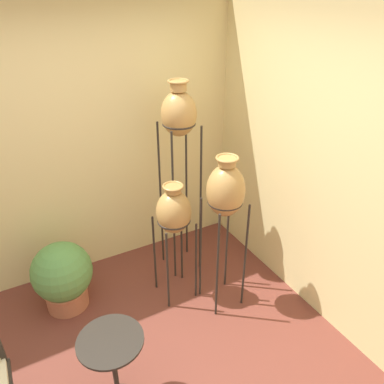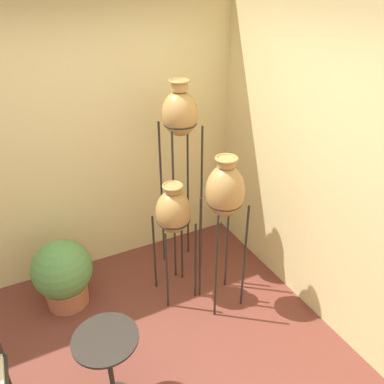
{
  "view_description": "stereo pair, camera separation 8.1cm",
  "coord_description": "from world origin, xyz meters",
  "px_view_note": "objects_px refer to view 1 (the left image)",
  "views": [
    {
      "loc": [
        -0.57,
        -1.67,
        2.63
      ],
      "look_at": [
        0.8,
        0.83,
        1.05
      ],
      "focal_mm": 35.0,
      "sensor_mm": 36.0,
      "label": 1
    },
    {
      "loc": [
        -0.5,
        -1.71,
        2.63
      ],
      "look_at": [
        0.8,
        0.83,
        1.05
      ],
      "focal_mm": 35.0,
      "sensor_mm": 36.0,
      "label": 2
    }
  ],
  "objects_px": {
    "vase_stand_short": "(174,213)",
    "side_table": "(113,359)",
    "potted_plant": "(63,276)",
    "vase_stand_tall": "(179,118)",
    "vase_stand_medium": "(226,192)"
  },
  "relations": [
    {
      "from": "vase_stand_short",
      "to": "side_table",
      "type": "distance_m",
      "value": 1.25
    },
    {
      "from": "vase_stand_short",
      "to": "potted_plant",
      "type": "xyz_separation_m",
      "value": [
        -0.96,
        0.33,
        -0.56
      ]
    },
    {
      "from": "vase_stand_tall",
      "to": "side_table",
      "type": "relative_size",
      "value": 2.97
    },
    {
      "from": "vase_stand_medium",
      "to": "side_table",
      "type": "bearing_deg",
      "value": -156.67
    },
    {
      "from": "vase_stand_tall",
      "to": "vase_stand_short",
      "type": "relative_size",
      "value": 1.65
    },
    {
      "from": "vase_stand_short",
      "to": "side_table",
      "type": "height_order",
      "value": "vase_stand_short"
    },
    {
      "from": "side_table",
      "to": "vase_stand_tall",
      "type": "bearing_deg",
      "value": 46.4
    },
    {
      "from": "vase_stand_tall",
      "to": "vase_stand_short",
      "type": "distance_m",
      "value": 0.83
    },
    {
      "from": "vase_stand_short",
      "to": "potted_plant",
      "type": "height_order",
      "value": "vase_stand_short"
    },
    {
      "from": "vase_stand_tall",
      "to": "vase_stand_medium",
      "type": "bearing_deg",
      "value": -82.15
    },
    {
      "from": "vase_stand_medium",
      "to": "side_table",
      "type": "relative_size",
      "value": 2.25
    },
    {
      "from": "vase_stand_tall",
      "to": "side_table",
      "type": "bearing_deg",
      "value": -133.6
    },
    {
      "from": "vase_stand_short",
      "to": "side_table",
      "type": "xyz_separation_m",
      "value": [
        -0.86,
        -0.8,
        -0.43
      ]
    },
    {
      "from": "side_table",
      "to": "potted_plant",
      "type": "bearing_deg",
      "value": 95.23
    },
    {
      "from": "vase_stand_medium",
      "to": "side_table",
      "type": "xyz_separation_m",
      "value": [
        -1.19,
        -0.51,
        -0.69
      ]
    }
  ]
}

